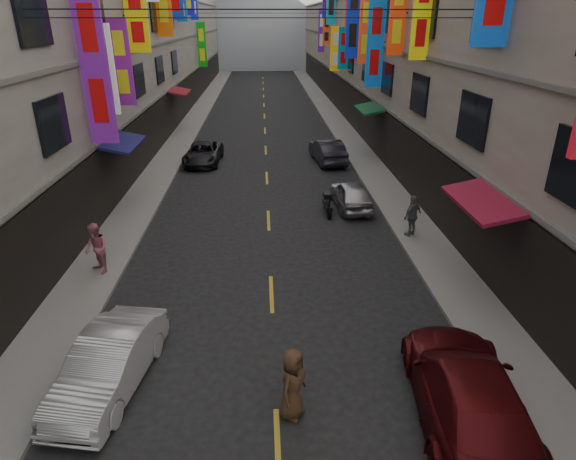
{
  "coord_description": "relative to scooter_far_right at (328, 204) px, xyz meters",
  "views": [
    {
      "loc": [
        -0.16,
        4.97,
        7.93
      ],
      "look_at": [
        0.28,
        13.42,
        4.2
      ],
      "focal_mm": 30.0,
      "sensor_mm": 36.0,
      "label": 1
    }
  ],
  "objects": [
    {
      "name": "pedestrian_crossing",
      "position": [
        -2.27,
        -11.78,
        0.4
      ],
      "size": [
        0.91,
        1.0,
        1.69
      ],
      "primitive_type": "imported",
      "rotation": [
        0.0,
        0.0,
        1.03
      ],
      "color": "#432C1B",
      "rests_on": "ground"
    },
    {
      "name": "lane_markings",
      "position": [
        -2.62,
        14.28,
        -0.44
      ],
      "size": [
        0.12,
        80.2,
        0.01
      ],
      "color": "gold",
      "rests_on": "ground"
    },
    {
      "name": "sidewalk_left",
      "position": [
        -8.62,
        17.28,
        -0.38
      ],
      "size": [
        2.0,
        90.0,
        0.12
      ],
      "primitive_type": "cube",
      "color": "slate",
      "rests_on": "ground"
    },
    {
      "name": "scooter_far_right",
      "position": [
        0.0,
        0.0,
        0.0
      ],
      "size": [
        0.5,
        1.8,
        1.14
      ],
      "rotation": [
        0.0,
        0.0,
        3.15
      ],
      "color": "black",
      "rests_on": "ground"
    },
    {
      "name": "car_right_far",
      "position": [
        1.05,
        8.23,
        0.24
      ],
      "size": [
        1.94,
        4.3,
        1.37
      ],
      "primitive_type": "imported",
      "rotation": [
        0.0,
        0.0,
        3.26
      ],
      "color": "#282930",
      "rests_on": "ground"
    },
    {
      "name": "car_right_near",
      "position": [
        1.38,
        -12.16,
        0.31
      ],
      "size": [
        2.73,
        5.43,
        1.51
      ],
      "primitive_type": "imported",
      "rotation": [
        0.0,
        0.0,
        3.02
      ],
      "color": "#530E12",
      "rests_on": "ground"
    },
    {
      "name": "street_awnings",
      "position": [
        -3.88,
        1.28,
        2.56
      ],
      "size": [
        13.99,
        35.2,
        0.41
      ],
      "color": "#144B15",
      "rests_on": "ground"
    },
    {
      "name": "car_left_far",
      "position": [
        -6.34,
        8.39,
        0.15
      ],
      "size": [
        2.19,
        4.37,
        1.19
      ],
      "primitive_type": "imported",
      "rotation": [
        0.0,
        0.0,
        -0.05
      ],
      "color": "black",
      "rests_on": "ground"
    },
    {
      "name": "car_left_mid",
      "position": [
        -6.44,
        -10.69,
        0.22
      ],
      "size": [
        2.06,
        4.19,
        1.32
      ],
      "primitive_type": "imported",
      "rotation": [
        0.0,
        0.0,
        -0.17
      ],
      "color": "silver",
      "rests_on": "ground"
    },
    {
      "name": "car_right_mid",
      "position": [
        1.14,
        0.64,
        0.18
      ],
      "size": [
        1.7,
        3.73,
        1.24
      ],
      "primitive_type": "imported",
      "rotation": [
        0.0,
        0.0,
        3.21
      ],
      "color": "#B6B6BB",
      "rests_on": "ground"
    },
    {
      "name": "pedestrian_lfar",
      "position": [
        -8.34,
        -5.23,
        0.55
      ],
      "size": [
        1.0,
        1.01,
        1.74
      ],
      "primitive_type": "imported",
      "rotation": [
        0.0,
        0.0,
        -0.83
      ],
      "color": "#BF6574",
      "rests_on": "sidewalk_left"
    },
    {
      "name": "sidewalk_right",
      "position": [
        3.38,
        17.28,
        -0.38
      ],
      "size": [
        2.0,
        90.0,
        0.12
      ],
      "primitive_type": "cube",
      "color": "slate",
      "rests_on": "ground"
    },
    {
      "name": "pedestrian_rfar",
      "position": [
        2.93,
        -2.81,
        0.5
      ],
      "size": [
        1.1,
        1.02,
        1.65
      ],
      "primitive_type": "imported",
      "rotation": [
        0.0,
        0.0,
        3.78
      ],
      "color": "#5A5A5C",
      "rests_on": "sidewalk_right"
    }
  ]
}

